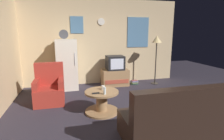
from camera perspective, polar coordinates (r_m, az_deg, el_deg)
ground_plane at (r=3.99m, az=3.75°, el=-13.21°), size 12.00×12.00×0.00m
wall_with_art at (r=6.00m, az=-3.25°, el=8.89°), size 5.20×0.12×2.75m
fridge at (r=5.52m, az=-14.14°, el=1.76°), size 0.60×0.62×1.77m
tv_stand at (r=5.81m, az=0.93°, el=-2.35°), size 0.84×0.53×0.52m
crt_tv at (r=5.71m, az=0.97°, el=2.34°), size 0.54×0.51×0.44m
standing_lamp at (r=5.98m, az=14.09°, el=8.35°), size 0.32×0.32×1.59m
coffee_table at (r=3.89m, az=-3.26°, el=-10.05°), size 0.72×0.72×0.48m
wine_glass at (r=3.59m, az=-2.36°, el=-6.65°), size 0.05×0.05×0.15m
mug_ceramic_white at (r=3.89m, az=-2.90°, el=-5.66°), size 0.08×0.08×0.09m
remote_control at (r=3.66m, az=-5.22°, el=-7.38°), size 0.15×0.05×0.02m
armchair at (r=4.64m, az=-19.27°, el=-5.76°), size 0.68×0.68×0.96m
couch at (r=3.14m, az=19.75°, el=-14.87°), size 1.70×0.80×0.92m
book_stack at (r=6.02m, az=7.18°, el=-3.88°), size 0.21×0.18×0.13m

